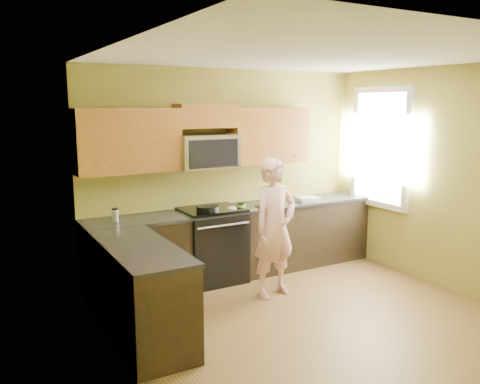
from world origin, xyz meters
TOP-DOWN VIEW (x-y plane):
  - floor at (0.00, 0.00)m, footprint 4.00×4.00m
  - ceiling at (0.00, 0.00)m, footprint 4.00×4.00m
  - wall_back at (0.00, 2.00)m, footprint 4.00×0.00m
  - wall_left at (-2.00, 0.00)m, footprint 0.00×4.00m
  - wall_right at (2.00, 0.00)m, footprint 0.00×4.00m
  - cabinet_back_run at (0.00, 1.70)m, footprint 4.00×0.60m
  - cabinet_left_run at (-1.70, 0.60)m, footprint 0.60×1.60m
  - countertop_back at (0.00, 1.69)m, footprint 4.00×0.62m
  - countertop_left at (-1.69, 0.60)m, footprint 0.62×1.60m
  - stove at (-0.40, 1.68)m, footprint 0.76×0.65m
  - microwave at (-0.40, 1.80)m, footprint 0.76×0.40m
  - upper_cab_left at (-1.39, 1.83)m, footprint 1.22×0.33m
  - upper_cab_right at (0.54, 1.83)m, footprint 1.12×0.33m
  - upper_cab_over_mw at (-0.40, 1.83)m, footprint 0.76×0.33m
  - window at (1.98, 1.20)m, footprint 0.06×1.06m
  - woman at (0.03, 0.89)m, footprint 0.65×0.47m
  - frying_pan at (-0.51, 1.57)m, footprint 0.43×0.56m
  - butter_tub at (-0.01, 1.60)m, footprint 0.13×0.13m
  - toast_slice at (0.27, 1.60)m, footprint 0.12×0.12m
  - napkin_a at (-0.18, 1.53)m, footprint 0.14×0.15m
  - napkin_b at (0.29, 1.57)m, footprint 0.16×0.17m
  - dish_towel at (1.06, 1.61)m, footprint 0.33×0.28m
  - travel_mug at (-1.62, 1.68)m, footprint 0.08×0.08m
  - glass_a at (-1.58, 1.83)m, footprint 0.08×0.08m

SIDE VIEW (x-z plane):
  - floor at x=0.00m, z-range 0.00..0.00m
  - cabinet_back_run at x=0.00m, z-range 0.00..0.88m
  - cabinet_left_run at x=-1.70m, z-range 0.00..0.88m
  - stove at x=-0.40m, z-range 0.00..0.95m
  - woman at x=0.03m, z-range 0.00..1.64m
  - countertop_back at x=0.00m, z-range 0.88..0.92m
  - countertop_left at x=-1.69m, z-range 0.88..0.92m
  - travel_mug at x=-1.62m, z-range 0.84..1.00m
  - butter_tub at x=-0.01m, z-range 0.88..0.96m
  - toast_slice at x=0.27m, z-range 0.92..0.93m
  - dish_towel at x=1.06m, z-range 0.92..0.97m
  - frying_pan at x=-0.51m, z-range 0.92..0.98m
  - napkin_a at x=-0.18m, z-range 0.92..0.98m
  - napkin_b at x=0.29m, z-range 0.92..0.99m
  - glass_a at x=-1.58m, z-range 0.92..1.04m
  - wall_back at x=0.00m, z-range -0.65..3.35m
  - wall_left at x=-2.00m, z-range -0.65..3.35m
  - wall_right at x=2.00m, z-range -0.65..3.35m
  - microwave at x=-0.40m, z-range 1.24..1.66m
  - upper_cab_left at x=-1.39m, z-range 1.07..1.82m
  - upper_cab_right at x=0.54m, z-range 1.07..1.82m
  - window at x=1.98m, z-range 0.82..2.48m
  - upper_cab_over_mw at x=-0.40m, z-range 1.95..2.25m
  - ceiling at x=0.00m, z-range 2.70..2.70m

